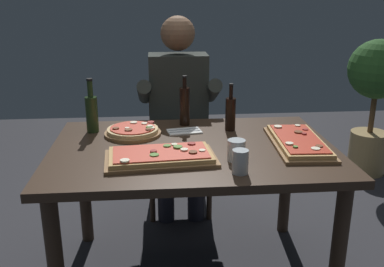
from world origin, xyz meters
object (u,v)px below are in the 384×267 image
at_px(pizza_rectangular_front, 161,156).
at_px(tumbler_far_side, 240,163).
at_px(oil_bottle_amber, 185,105).
at_px(seated_diner, 179,108).
at_px(pizza_round_far, 133,131).
at_px(dining_table, 193,164).
at_px(pizza_rectangular_left, 298,142).
at_px(wine_bottle_dark, 92,112).
at_px(diner_chair, 178,139).
at_px(vinegar_bottle_green, 230,113).
at_px(tumbler_near_camera, 236,150).
at_px(potted_plant_corner, 376,90).

distance_m(pizza_rectangular_front, tumbler_far_side, 0.37).
bearing_deg(oil_bottle_amber, seated_diner, 91.93).
xyz_separation_m(pizza_rectangular_front, pizza_round_far, (-0.14, 0.39, -0.00)).
bearing_deg(pizza_rectangular_front, dining_table, 47.50).
relative_size(pizza_rectangular_front, pizza_rectangular_left, 0.97).
height_order(dining_table, oil_bottle_amber, oil_bottle_amber).
bearing_deg(wine_bottle_dark, diner_chair, 48.91).
distance_m(pizza_rectangular_front, pizza_rectangular_left, 0.70).
relative_size(vinegar_bottle_green, tumbler_near_camera, 2.70).
distance_m(tumbler_near_camera, diner_chair, 1.12).
bearing_deg(seated_diner, wine_bottle_dark, -137.84).
bearing_deg(tumbler_far_side, seated_diner, 100.15).
bearing_deg(pizza_rectangular_left, wine_bottle_dark, 162.95).
height_order(pizza_rectangular_front, seated_diner, seated_diner).
xyz_separation_m(tumbler_far_side, seated_diner, (-0.19, 1.09, -0.04)).
relative_size(oil_bottle_amber, tumbler_far_side, 2.77).
distance_m(pizza_rectangular_left, diner_chair, 1.08).
xyz_separation_m(pizza_rectangular_front, potted_plant_corner, (1.76, 1.45, -0.04)).
bearing_deg(vinegar_bottle_green, pizza_round_far, -176.09).
bearing_deg(tumbler_far_side, dining_table, 115.59).
xyz_separation_m(tumbler_far_side, diner_chair, (-0.19, 1.21, -0.30)).
bearing_deg(potted_plant_corner, pizza_round_far, -150.77).
bearing_deg(seated_diner, pizza_rectangular_left, -54.58).
bearing_deg(diner_chair, tumbler_near_camera, -79.06).
height_order(wine_bottle_dark, vinegar_bottle_green, wine_bottle_dark).
height_order(pizza_rectangular_front, oil_bottle_amber, oil_bottle_amber).
height_order(dining_table, tumbler_near_camera, tumbler_near_camera).
height_order(pizza_rectangular_left, tumbler_far_side, tumbler_far_side).
height_order(oil_bottle_amber, tumbler_far_side, oil_bottle_amber).
height_order(vinegar_bottle_green, seated_diner, seated_diner).
distance_m(oil_bottle_amber, diner_chair, 0.61).
bearing_deg(pizza_round_far, tumbler_far_side, -49.97).
bearing_deg(seated_diner, oil_bottle_amber, -88.07).
xyz_separation_m(pizza_rectangular_front, wine_bottle_dark, (-0.36, 0.46, 0.09)).
relative_size(oil_bottle_amber, potted_plant_corner, 0.25).
distance_m(oil_bottle_amber, potted_plant_corner, 1.86).
distance_m(wine_bottle_dark, vinegar_bottle_green, 0.75).
bearing_deg(wine_bottle_dark, pizza_rectangular_left, -17.05).
height_order(dining_table, pizza_rectangular_left, pizza_rectangular_left).
relative_size(dining_table, oil_bottle_amber, 4.90).
height_order(dining_table, wine_bottle_dark, wine_bottle_dark).
relative_size(pizza_round_far, seated_diner, 0.23).
distance_m(dining_table, pizza_rectangular_left, 0.54).
height_order(pizza_round_far, potted_plant_corner, potted_plant_corner).
height_order(tumbler_far_side, potted_plant_corner, potted_plant_corner).
bearing_deg(seated_diner, diner_chair, 90.00).
bearing_deg(potted_plant_corner, pizza_rectangular_front, -140.51).
distance_m(pizza_round_far, vinegar_bottle_green, 0.54).
relative_size(tumbler_far_side, seated_diner, 0.08).
bearing_deg(diner_chair, oil_bottle_amber, -88.55).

